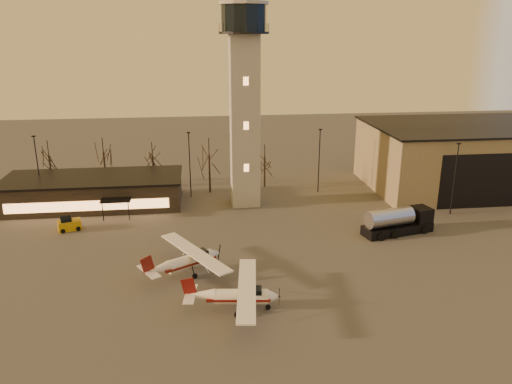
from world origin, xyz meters
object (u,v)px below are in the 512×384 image
at_px(hangar, 465,156).
at_px(cessna_front, 243,299).
at_px(terminal, 94,191).
at_px(service_cart, 69,225).
at_px(fuel_truck, 397,223).
at_px(control_tower, 244,92).
at_px(cessna_rear, 192,263).

bearing_deg(hangar, cessna_front, -139.55).
xyz_separation_m(terminal, service_cart, (-1.52, -9.61, -1.48)).
bearing_deg(terminal, fuel_truck, -21.46).
relative_size(hangar, service_cart, 9.80).
height_order(control_tower, terminal, control_tower).
relative_size(terminal, cessna_front, 2.13).
bearing_deg(service_cart, cessna_front, -66.98).
bearing_deg(hangar, cessna_rear, -149.85).
relative_size(hangar, fuel_truck, 3.22).
bearing_deg(service_cart, fuel_truck, -28.26).
height_order(hangar, service_cart, hangar).
distance_m(terminal, cessna_rear, 27.42).
relative_size(cessna_front, service_cart, 3.82).
height_order(control_tower, hangar, control_tower).
relative_size(control_tower, cessna_rear, 2.89).
xyz_separation_m(hangar, terminal, (-57.99, -2.00, -3.00)).
height_order(control_tower, cessna_rear, control_tower).
height_order(terminal, service_cart, terminal).
bearing_deg(terminal, hangar, 1.97).
height_order(cessna_rear, service_cart, cessna_rear).
xyz_separation_m(control_tower, fuel_truck, (17.90, -13.70, -14.98)).
xyz_separation_m(cessna_front, fuel_truck, (21.11, 15.75, 0.22)).
bearing_deg(cessna_front, control_tower, 90.56).
bearing_deg(cessna_front, hangar, 47.24).
xyz_separation_m(hangar, cessna_rear, (-43.83, -25.46, -4.01)).
height_order(hangar, fuel_truck, hangar).
height_order(terminal, cessna_rear, terminal).
height_order(control_tower, cessna_front, control_tower).
bearing_deg(cessna_front, cessna_rear, 126.86).
distance_m(terminal, service_cart, 9.84).
height_order(hangar, cessna_front, hangar).
xyz_separation_m(control_tower, service_cart, (-23.51, -7.63, -15.65)).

